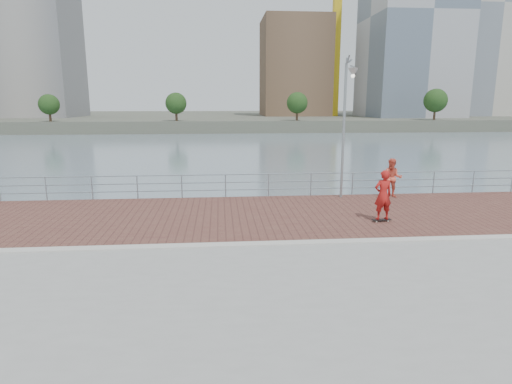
{
  "coord_description": "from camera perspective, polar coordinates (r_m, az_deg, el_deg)",
  "views": [
    {
      "loc": [
        -1.27,
        -12.93,
        4.49
      ],
      "look_at": [
        0.0,
        2.0,
        1.3
      ],
      "focal_mm": 30.0,
      "sensor_mm": 36.0,
      "label": 1
    }
  ],
  "objects": [
    {
      "name": "brick_lane",
      "position": [
        17.17,
        -0.45,
        -3.11
      ],
      "size": [
        40.0,
        6.8,
        0.02
      ],
      "primitive_type": "cube",
      "color": "brown",
      "rests_on": "seawall"
    },
    {
      "name": "curb",
      "position": [
        13.73,
        0.71,
        -6.93
      ],
      "size": [
        40.0,
        0.4,
        0.06
      ],
      "primitive_type": "cube",
      "color": "#B7B5AD",
      "rests_on": "seawall"
    },
    {
      "name": "shoreline_trees",
      "position": [
        89.93,
        -5.44,
        11.78
      ],
      "size": [
        109.6,
        4.97,
        6.63
      ],
      "color": "#473323",
      "rests_on": "far_shore"
    },
    {
      "name": "street_lamp",
      "position": [
        19.81,
        12.13,
        11.5
      ],
      "size": [
        0.45,
        1.31,
        6.19
      ],
      "color": "gray",
      "rests_on": "brick_lane"
    },
    {
      "name": "skateboarder",
      "position": [
        16.69,
        16.58,
        -0.39
      ],
      "size": [
        0.73,
        0.52,
        1.89
      ],
      "primitive_type": "imported",
      "rotation": [
        0.0,
        0.0,
        3.24
      ],
      "color": "#AB1916",
      "rests_on": "skateboard"
    },
    {
      "name": "skateboard",
      "position": [
        16.91,
        16.39,
        -3.58
      ],
      "size": [
        0.74,
        0.26,
        0.08
      ],
      "rotation": [
        0.0,
        0.0,
        0.1
      ],
      "color": "black",
      "rests_on": "brick_lane"
    },
    {
      "name": "skyline",
      "position": [
        122.32,
        9.37,
        20.43
      ],
      "size": [
        233.0,
        41.0,
        57.64
      ],
      "color": "#ADA38E",
      "rests_on": "far_shore"
    },
    {
      "name": "far_shore",
      "position": [
        135.53,
        -4.39,
        9.76
      ],
      "size": [
        320.0,
        95.0,
        2.5
      ],
      "primitive_type": "cube",
      "color": "#4C5142",
      "rests_on": "ground"
    },
    {
      "name": "seawall",
      "position": [
        9.72,
        3.78,
        -22.38
      ],
      "size": [
        40.0,
        24.0,
        2.0
      ],
      "primitive_type": "cube",
      "color": "gray",
      "rests_on": "ground"
    },
    {
      "name": "water",
      "position": [
        14.52,
        0.69,
        -14.53
      ],
      "size": [
        400.0,
        400.0,
        0.0
      ],
      "primitive_type": "plane",
      "color": "slate",
      "rests_on": "ground"
    },
    {
      "name": "guardrail",
      "position": [
        20.32,
        -1.2,
        1.25
      ],
      "size": [
        39.06,
        0.06,
        1.13
      ],
      "color": "#8C9EA8",
      "rests_on": "brick_lane"
    },
    {
      "name": "bystander",
      "position": [
        21.18,
        17.71,
        1.8
      ],
      "size": [
        1.1,
        1.01,
        1.84
      ],
      "primitive_type": "imported",
      "rotation": [
        0.0,
        0.0,
        -0.43
      ],
      "color": "#E65B43",
      "rests_on": "brick_lane"
    }
  ]
}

